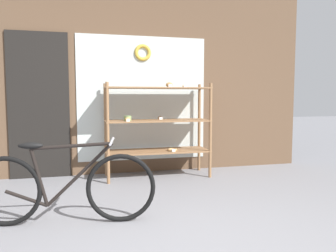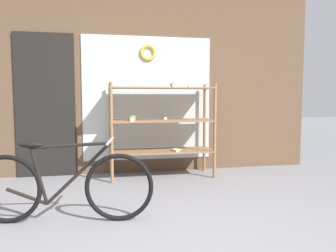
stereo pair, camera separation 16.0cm
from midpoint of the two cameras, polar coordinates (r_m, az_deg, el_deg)
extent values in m
cube|color=brown|center=(5.17, -7.69, 12.48)|extent=(5.75, 0.08, 3.69)
cube|color=silver|center=(5.10, -5.29, 4.78)|extent=(1.99, 0.02, 1.90)
cube|color=black|center=(5.09, -22.39, 3.29)|extent=(0.84, 0.03, 2.10)
torus|color=gold|center=(5.13, -5.33, 12.62)|extent=(0.26, 0.06, 0.26)
cylinder|color=#8E6642|center=(4.47, -11.46, -1.28)|extent=(0.04, 0.04, 1.37)
cylinder|color=#8E6642|center=(4.77, 6.43, -0.83)|extent=(0.04, 0.04, 1.37)
cylinder|color=#8E6642|center=(4.95, -11.72, -0.68)|extent=(0.04, 0.04, 1.37)
cylinder|color=#8E6642|center=(5.22, 4.57, -0.30)|extent=(0.04, 0.04, 1.37)
cube|color=#8E6642|center=(4.84, -2.80, -4.36)|extent=(1.51, 0.53, 0.02)
cube|color=#8E6642|center=(4.79, -2.83, 0.94)|extent=(1.51, 0.53, 0.02)
cube|color=#8E6642|center=(4.78, -2.85, 6.62)|extent=(1.51, 0.53, 0.02)
cylinder|color=#7A995B|center=(4.69, -8.01, 1.35)|extent=(0.10, 0.10, 0.07)
cube|color=white|center=(4.63, -7.93, 1.09)|extent=(0.05, 0.00, 0.04)
ellipsoid|color=beige|center=(5.04, 2.01, 6.93)|extent=(0.07, 0.06, 0.05)
cube|color=white|center=(5.00, 2.15, 6.87)|extent=(0.05, 0.00, 0.04)
ellipsoid|color=#AD7F4C|center=(4.66, -0.78, 7.20)|extent=(0.10, 0.08, 0.07)
cube|color=white|center=(4.60, -0.61, 7.03)|extent=(0.05, 0.00, 0.04)
ellipsoid|color=brown|center=(4.94, -2.29, 1.46)|extent=(0.07, 0.06, 0.05)
cube|color=white|center=(4.89, -2.18, 1.35)|extent=(0.05, 0.00, 0.04)
ellipsoid|color=tan|center=(4.57, -8.03, 1.15)|extent=(0.08, 0.06, 0.05)
cube|color=white|center=(4.53, -7.97, 1.00)|extent=(0.05, 0.00, 0.04)
torus|color=tan|center=(4.79, -0.21, -4.15)|extent=(0.14, 0.14, 0.03)
cube|color=white|center=(4.71, 0.03, -4.28)|extent=(0.05, 0.00, 0.04)
torus|color=black|center=(3.38, -27.70, -10.05)|extent=(0.65, 0.13, 0.65)
torus|color=black|center=(3.16, -9.66, -10.59)|extent=(0.65, 0.13, 0.65)
cylinder|color=black|center=(3.17, -16.54, -8.09)|extent=(0.62, 0.12, 0.59)
cylinder|color=black|center=(3.14, -17.83, -3.35)|extent=(0.72, 0.13, 0.07)
cylinder|color=black|center=(3.26, -22.87, -8.28)|extent=(0.16, 0.05, 0.54)
cylinder|color=black|center=(3.34, -24.70, -11.41)|extent=(0.37, 0.08, 0.18)
ellipsoid|color=black|center=(3.23, -24.15, -3.14)|extent=(0.23, 0.12, 0.06)
cylinder|color=#B2B2B7|center=(3.08, -11.22, -2.61)|extent=(0.09, 0.46, 0.02)
camera|label=1|loc=(0.08, -91.33, -0.12)|focal=35.00mm
camera|label=2|loc=(0.08, 88.67, 0.12)|focal=35.00mm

